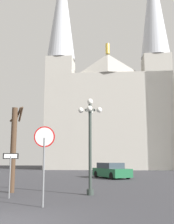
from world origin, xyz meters
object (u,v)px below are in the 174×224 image
cathedral (108,106)px  stop_sign (44,149)px  one_way_arrow_sign (10,168)px  bare_tree (14,147)px  street_lamp (90,135)px  parked_car_near_green (111,171)px

cathedral → stop_sign: cathedral is taller
stop_sign → one_way_arrow_sign: (-2.13, 2.20, -0.83)m
bare_tree → street_lamp: bearing=-8.9°
street_lamp → parked_car_near_green: bearing=83.9°
one_way_arrow_sign → street_lamp: 4.34m
one_way_arrow_sign → bare_tree: 2.45m
cathedral → parked_car_near_green: (0.02, -22.21, -10.51)m
parked_car_near_green → street_lamp: bearing=-96.1°
street_lamp → bare_tree: size_ratio=1.06×
stop_sign → parked_car_near_green: (2.90, 15.56, -1.55)m
street_lamp → bare_tree: bearing=171.1°
parked_car_near_green → cathedral: bearing=90.1°
bare_tree → cathedral: bearing=80.5°
stop_sign → parked_car_near_green: stop_sign is taller
cathedral → street_lamp: bearing=-92.1°
stop_sign → parked_car_near_green: bearing=79.4°
parked_car_near_green → bare_tree: bearing=-116.6°
stop_sign → one_way_arrow_sign: bearing=134.0°
cathedral → street_lamp: cathedral is taller
one_way_arrow_sign → street_lamp: size_ratio=0.42×
cathedral → stop_sign: (-2.88, -37.77, -8.96)m
stop_sign → street_lamp: size_ratio=0.62×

